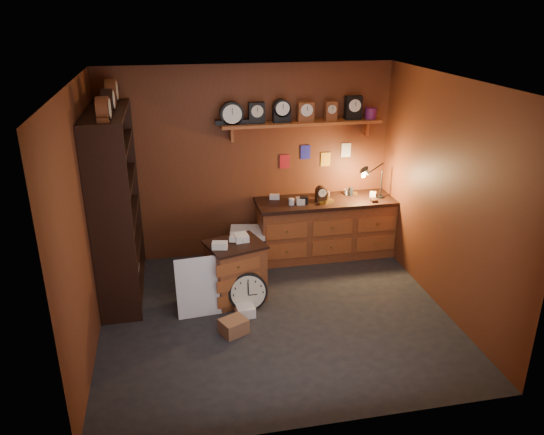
{
  "coord_description": "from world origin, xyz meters",
  "views": [
    {
      "loc": [
        -1.1,
        -5.25,
        3.41
      ],
      "look_at": [
        0.03,
        0.35,
        1.11
      ],
      "focal_mm": 35.0,
      "sensor_mm": 36.0,
      "label": 1
    }
  ],
  "objects_px": {
    "shelving_unit": "(113,198)",
    "low_cabinet": "(236,269)",
    "big_round_clock": "(248,292)",
    "workbench": "(326,224)"
  },
  "relations": [
    {
      "from": "shelving_unit",
      "to": "low_cabinet",
      "type": "distance_m",
      "value": 1.71
    },
    {
      "from": "low_cabinet",
      "to": "shelving_unit",
      "type": "bearing_deg",
      "value": 143.4
    },
    {
      "from": "shelving_unit",
      "to": "low_cabinet",
      "type": "bearing_deg",
      "value": -19.39
    },
    {
      "from": "low_cabinet",
      "to": "big_round_clock",
      "type": "relative_size",
      "value": 1.77
    },
    {
      "from": "shelving_unit",
      "to": "big_round_clock",
      "type": "distance_m",
      "value": 1.97
    },
    {
      "from": "shelving_unit",
      "to": "workbench",
      "type": "distance_m",
      "value": 2.99
    },
    {
      "from": "shelving_unit",
      "to": "big_round_clock",
      "type": "xyz_separation_m",
      "value": [
        1.5,
        -0.77,
        -1.02
      ]
    },
    {
      "from": "shelving_unit",
      "to": "low_cabinet",
      "type": "relative_size",
      "value": 3.08
    },
    {
      "from": "shelving_unit",
      "to": "big_round_clock",
      "type": "bearing_deg",
      "value": -27.35
    },
    {
      "from": "shelving_unit",
      "to": "low_cabinet",
      "type": "height_order",
      "value": "shelving_unit"
    }
  ]
}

